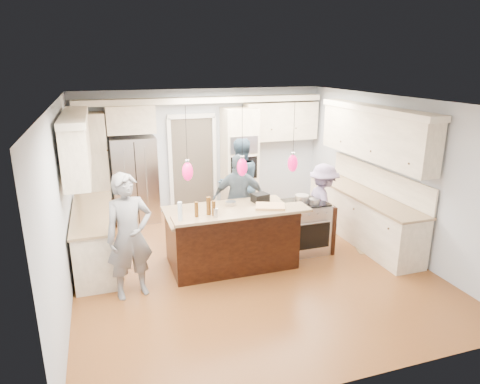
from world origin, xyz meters
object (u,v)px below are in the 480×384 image
object	(u,v)px
refrigerator	(135,180)
person_far_left	(239,184)
kitchen_island	(231,236)
island_range	(306,226)
person_bar_end	(129,236)

from	to	relation	value
refrigerator	person_far_left	xyz separation A→B (m)	(1.95, -1.04, 0.02)
kitchen_island	island_range	bearing A→B (deg)	3.08
island_range	person_bar_end	distance (m)	3.15
kitchen_island	person_far_left	bearing A→B (deg)	67.03
kitchen_island	island_range	distance (m)	1.41
kitchen_island	person_bar_end	xyz separation A→B (m)	(-1.65, -0.52, 0.43)
refrigerator	kitchen_island	world-z (taller)	refrigerator
refrigerator	island_range	bearing A→B (deg)	-42.59
person_bar_end	refrigerator	bearing A→B (deg)	70.77
person_bar_end	island_range	bearing A→B (deg)	-1.74
refrigerator	island_range	xyz separation A→B (m)	(2.71, -2.49, -0.44)
person_bar_end	person_far_left	xyz separation A→B (m)	(2.30, 2.05, 0.00)
island_range	person_far_left	bearing A→B (deg)	117.65
kitchen_island	person_bar_end	distance (m)	1.78
island_range	person_far_left	distance (m)	1.70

